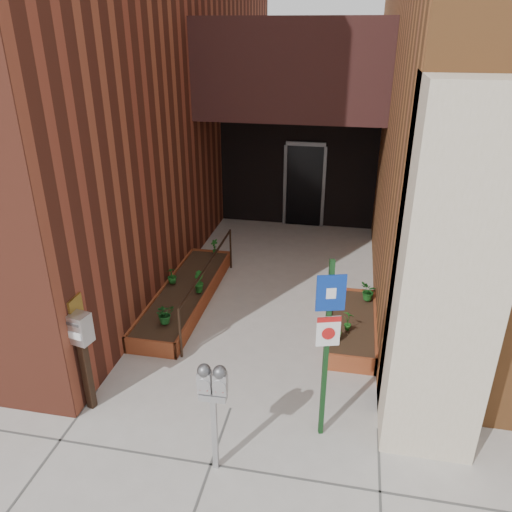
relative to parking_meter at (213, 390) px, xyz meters
The scene contains 15 objects.
ground 1.54m from the parking_meter, 94.18° to the left, with size 80.00×80.00×0.00m, color #9E9991.
architecture 8.79m from the parking_meter, 91.86° to the left, with size 20.00×14.60×10.00m.
planter_left 4.18m from the parking_meter, 113.62° to the left, with size 0.90×3.60×0.30m.
planter_right 3.70m from the parking_meter, 64.61° to the left, with size 0.80×2.20×0.30m.
handrail 3.85m from the parking_meter, 107.05° to the left, with size 0.04×3.34×0.90m.
parking_meter is the anchor object (origin of this frame).
sign_post 1.48m from the parking_meter, 33.53° to the left, with size 0.33×0.13×2.49m.
payment_dropbox 2.09m from the parking_meter, 160.98° to the left, with size 0.33×0.28×1.49m.
shrub_left_a 3.01m from the parking_meter, 121.95° to the left, with size 0.31×0.31×0.35m, color #18561E.
shrub_left_b 3.92m from the parking_meter, 110.02° to the left, with size 0.22×0.22×0.40m, color #195A1B.
shrub_left_c 4.36m from the parking_meter, 116.54° to the left, with size 0.18×0.18×0.32m, color #18561B.
shrub_left_d 5.56m from the parking_meter, 105.56° to the left, with size 0.18×0.18×0.34m, color #195A1A.
shrub_right_a 2.94m from the parking_meter, 63.51° to the left, with size 0.17×0.17×0.31m, color #2A5F1B.
shrub_right_b 3.27m from the parking_meter, 63.01° to the left, with size 0.19×0.19×0.37m, color #1F631C.
shrub_right_c 4.35m from the parking_meter, 65.60° to the left, with size 0.31×0.31×0.34m, color #18561B.
Camera 1 is at (1.40, -5.22, 4.82)m, focal length 35.00 mm.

